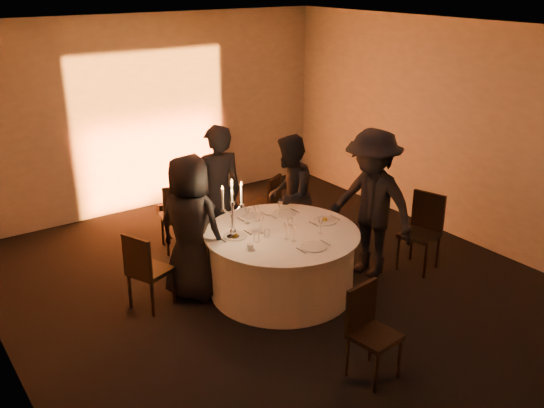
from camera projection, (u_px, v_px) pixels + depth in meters
floor at (282, 291)px, 7.25m from camera, size 7.00×7.00×0.00m
ceiling at (283, 31)px, 6.16m from camera, size 7.00×7.00×0.00m
wall_back at (151, 114)px, 9.38m from camera, size 7.00×0.00×7.00m
wall_right at (460, 133)px, 8.30m from camera, size 0.00×7.00×7.00m
uplighter_fixture at (165, 206)px, 9.68m from camera, size 0.25×0.12×0.10m
banquet_table at (282, 262)px, 7.11m from camera, size 1.80×1.80×0.77m
chair_left at (145, 268)px, 6.69m from camera, size 0.52×0.52×0.92m
chair_back_left at (178, 213)px, 8.09m from camera, size 0.52×0.52×0.96m
chair_back_right at (269, 201)px, 8.74m from camera, size 0.50×0.50×0.85m
chair_right at (423, 227)px, 7.64m from camera, size 0.53×0.53×0.98m
chair_front at (369, 326)px, 5.60m from camera, size 0.45×0.45×0.91m
guest_left at (190, 228)px, 6.85m from camera, size 0.89×1.00×1.72m
guest_back_left at (218, 195)px, 7.70m from camera, size 0.72×0.53×1.83m
guest_back_right at (289, 196)px, 7.94m from camera, size 1.00×0.98×1.63m
guest_right at (371, 204)px, 7.35m from camera, size 0.92×1.32×1.86m
plate_left at (235, 235)px, 6.83m from camera, size 0.36×0.27×0.08m
plate_back_left at (253, 217)px, 7.37m from camera, size 0.36×0.27×0.01m
plate_back_right at (284, 214)px, 7.47m from camera, size 0.35×0.29×0.01m
plate_right at (325, 220)px, 7.25m from camera, size 0.36×0.29×0.08m
plate_front at (314, 247)px, 6.58m from camera, size 0.36×0.29×0.01m
coffee_cup at (250, 247)px, 6.52m from camera, size 0.11×0.11×0.07m
candelabra at (233, 218)px, 6.72m from camera, size 0.30×0.14×0.71m
wine_glass_a at (261, 222)px, 6.88m from camera, size 0.07×0.07×0.19m
wine_glass_b at (247, 213)px, 7.14m from camera, size 0.07×0.07×0.19m
wine_glass_c at (294, 230)px, 6.67m from camera, size 0.07×0.07×0.19m
wine_glass_d at (280, 206)px, 7.35m from camera, size 0.07×0.07×0.19m
wine_glass_e at (256, 210)px, 7.21m from camera, size 0.07×0.07×0.19m
wine_glass_f at (287, 228)px, 6.72m from camera, size 0.07×0.07×0.19m
wine_glass_g at (321, 223)px, 6.86m from camera, size 0.07×0.07×0.19m
wine_glass_h at (232, 216)px, 7.04m from camera, size 0.07×0.07×0.19m
tumbler_a at (290, 222)px, 7.14m from camera, size 0.07×0.07×0.09m
tumbler_b at (257, 238)px, 6.70m from camera, size 0.07×0.07×0.09m
tumbler_c at (267, 233)px, 6.82m from camera, size 0.07×0.07×0.09m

